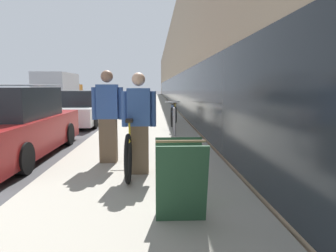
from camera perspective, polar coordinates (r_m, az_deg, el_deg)
The scene contains 12 objects.
sidewalk_slab at distance 24.08m, azimuth -3.22°, elevation 3.82°, with size 3.32×70.00×0.11m.
storefront_facade at distance 32.73m, azimuth 8.93°, elevation 10.87°, with size 10.01×70.00×7.15m.
tandem_bicycle at distance 5.50m, azimuth -6.81°, elevation -3.85°, with size 0.52×2.51×0.98m.
person_rider at distance 5.12m, azimuth -5.54°, elevation 0.49°, with size 0.58×0.23×1.72m.
person_bystander at distance 5.97m, azimuth -11.38°, elevation 1.76°, with size 0.61×0.24×1.80m.
bike_rack_hoop at distance 9.31m, azimuth 1.19°, elevation 1.49°, with size 0.05×0.60×0.84m.
cruiser_bike_nearest at distance 10.53m, azimuth 0.90°, elevation 1.55°, with size 0.52×1.80×0.94m.
cruiser_bike_middle at distance 12.83m, azimuth 1.29°, elevation 2.48°, with size 0.52×1.76×0.86m.
sandwich_board_sign at distance 3.44m, azimuth 2.36°, elevation -10.04°, with size 0.56×0.56×0.90m.
parked_sedan_curbside at distance 7.57m, azimuth -27.30°, elevation -0.05°, with size 1.81×4.72×1.64m.
vintage_roadster_curbside at distance 13.15m, azimuth -16.53°, elevation 3.07°, with size 1.93×4.45×1.43m.
moving_truck at distance 24.77m, azimuth -20.01°, elevation 6.44°, with size 2.30×6.08×2.62m.
Camera 1 is at (5.42, -3.03, 1.59)m, focal length 32.00 mm.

